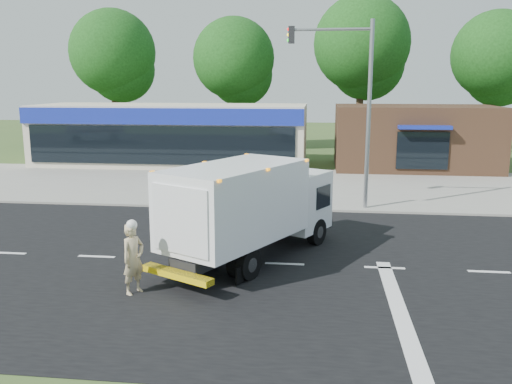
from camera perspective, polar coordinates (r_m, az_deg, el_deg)
ground at (r=16.72m, az=3.03°, el=-7.61°), size 120.00×120.00×0.00m
road_asphalt at (r=16.72m, az=3.03°, el=-7.60°), size 60.00×14.00×0.02m
sidewalk at (r=24.59m, az=4.31°, el=-1.25°), size 60.00×2.40×0.12m
parking_apron at (r=30.28m, az=4.80°, el=1.06°), size 60.00×9.00×0.02m
lane_markings at (r=15.42m, az=7.77°, el=-9.32°), size 55.20×7.00×0.01m
ems_box_truck at (r=16.61m, az=-0.60°, el=-1.28°), size 5.20×7.22×3.12m
emergency_worker at (r=14.56m, az=-12.80°, el=-6.76°), size 0.73×0.82×2.00m
retail_strip_mall at (r=37.23m, az=-8.86°, el=6.02°), size 18.00×6.20×4.00m
brown_storefront at (r=36.41m, az=16.33°, el=5.56°), size 10.00×6.70×4.00m
traffic_signal_pole at (r=23.41m, az=10.27°, el=9.98°), size 3.51×0.25×8.00m
background_trees at (r=44.01m, az=4.52°, el=13.94°), size 36.77×7.39×12.10m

